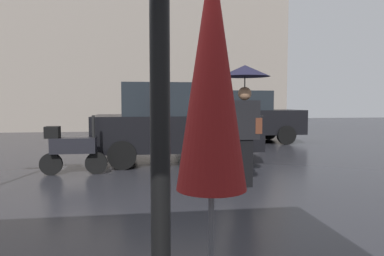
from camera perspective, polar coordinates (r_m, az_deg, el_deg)
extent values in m
cylinder|color=black|center=(1.41, -5.04, -0.61)|extent=(0.08, 0.08, 2.79)
cone|color=maroon|center=(2.16, 3.15, 9.19)|extent=(0.43, 0.43, 1.43)
cube|color=black|center=(6.53, 8.21, -5.48)|extent=(0.28, 0.18, 0.85)
cube|color=black|center=(6.44, 8.28, 1.29)|extent=(0.51, 0.23, 0.69)
sphere|color=#936B4C|center=(6.44, 8.32, 5.40)|extent=(0.24, 0.24, 0.24)
cube|color=#512819|center=(6.52, 10.19, 0.39)|extent=(0.12, 0.24, 0.28)
cylinder|color=black|center=(6.44, 8.34, 6.71)|extent=(0.02, 0.02, 0.30)
cone|color=#1B1A30|center=(6.46, 8.36, 8.93)|extent=(0.89, 0.89, 0.20)
cylinder|color=black|center=(7.88, -14.88, -5.37)|extent=(0.46, 0.09, 0.46)
cylinder|color=black|center=(8.03, -21.38, -5.33)|extent=(0.46, 0.09, 0.46)
cube|color=black|center=(7.89, -18.22, -2.64)|extent=(0.91, 0.32, 0.32)
cube|color=black|center=(7.95, -21.18, -0.63)|extent=(0.28, 0.28, 0.24)
cylinder|color=black|center=(7.80, -15.31, -0.07)|extent=(0.06, 0.06, 0.55)
cube|color=black|center=(9.16, -2.53, -0.63)|extent=(4.05, 1.89, 0.86)
cube|color=black|center=(9.11, -3.82, 4.50)|extent=(2.22, 1.74, 0.78)
cylinder|color=black|center=(10.34, 4.21, -2.48)|extent=(0.65, 0.18, 0.65)
cylinder|color=black|center=(8.52, 6.98, -3.92)|extent=(0.65, 0.18, 0.65)
cylinder|color=black|center=(10.11, -10.52, -2.69)|extent=(0.65, 0.18, 0.65)
cylinder|color=black|center=(8.23, -11.02, -4.24)|extent=(0.65, 0.18, 0.65)
cube|color=black|center=(13.57, 7.42, 0.99)|extent=(4.58, 1.80, 0.88)
cube|color=black|center=(13.49, 6.52, 4.34)|extent=(2.52, 1.66, 0.70)
cylinder|color=black|center=(14.91, 11.99, -0.48)|extent=(0.68, 0.18, 0.68)
cylinder|color=black|center=(13.24, 14.69, -1.10)|extent=(0.68, 0.18, 0.68)
cylinder|color=black|center=(14.16, 0.60, -0.63)|extent=(0.68, 0.18, 0.68)
cylinder|color=black|center=(12.39, 1.89, -1.31)|extent=(0.68, 0.18, 0.68)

